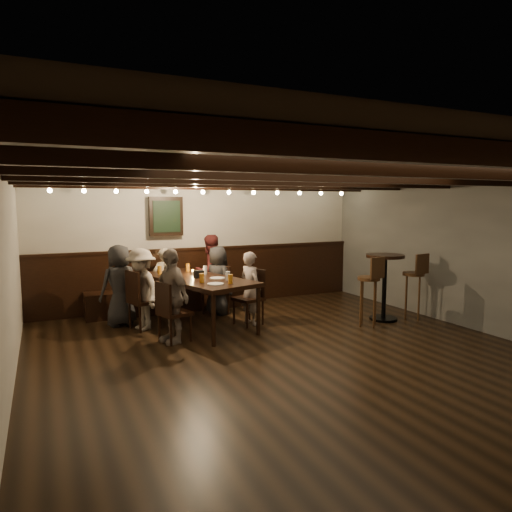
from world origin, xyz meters
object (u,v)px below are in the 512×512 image
bar_stool_left (368,300)px  chair_left_near (144,311)px  person_bench_right (210,272)px  chair_right_far (249,308)px  person_bench_left (120,285)px  chair_right_near (217,300)px  person_left_far (171,296)px  bar_stool_right (413,295)px  person_left_near (141,289)px  chair_left_far (174,323)px  person_bench_centre (164,282)px  high_top_table (385,277)px  person_right_near (218,280)px  dining_table (197,282)px  person_right_far (251,288)px

bar_stool_left → chair_left_near: bearing=147.1°
chair_left_near → person_bench_right: size_ratio=0.67×
chair_right_far → person_bench_left: (-1.93, 0.84, 0.39)m
chair_right_near → chair_right_far: 0.90m
chair_right_near → person_bench_right: size_ratio=0.62×
person_bench_right → person_left_far: person_bench_right is taller
bar_stool_right → bar_stool_left: bearing=175.6°
bar_stool_left → person_left_near: bearing=147.4°
chair_left_far → chair_right_near: (1.13, 1.27, -0.00)m
chair_right_far → bar_stool_left: bearing=-134.9°
person_bench_left → person_bench_centre: bearing=-170.5°
person_bench_centre → bar_stool_right: 4.37m
chair_right_near → person_bench_centre: (-0.86, 0.37, 0.34)m
person_bench_centre → person_bench_right: (0.91, 0.11, 0.10)m
high_top_table → person_bench_left: bearing=159.3°
chair_right_near → bar_stool_left: 2.66m
person_left_near → person_bench_left: bearing=-161.6°
chair_left_near → person_right_near: size_ratio=0.77×
person_right_near → bar_stool_right: person_right_near is taller
person_bench_centre → person_left_far: 1.68m
person_bench_centre → person_right_near: person_right_near is taller
chair_left_near → high_top_table: size_ratio=0.84×
dining_table → person_right_far: bearing=-31.0°
chair_left_near → chair_right_near: (1.38, 0.40, -0.02)m
person_bench_left → bar_stool_right: bearing=143.4°
dining_table → person_bench_left: (-1.12, 0.61, -0.07)m
person_right_near → bar_stool_left: 2.65m
person_left_far → dining_table: bearing=121.0°
person_left_near → high_top_table: (3.87, -1.17, 0.09)m
person_bench_left → person_right_near: (1.71, 0.03, -0.05)m
chair_right_near → person_right_far: person_right_far is taller
person_right_far → chair_right_far: bearing=90.0°
chair_right_near → chair_right_far: size_ratio=0.96×
person_left_near → bar_stool_left: size_ratio=1.13×
person_right_near → high_top_table: person_right_near is taller
chair_left_far → bar_stool_left: (3.09, -0.52, 0.16)m
person_left_near → person_right_near: 1.50m
bar_stool_right → chair_right_far: bearing=154.7°
person_bench_centre → bar_stool_right: size_ratio=1.05×
person_bench_right → person_left_near: bearing=15.3°
chair_left_far → person_left_far: size_ratio=0.65×
person_bench_centre → high_top_table: (3.32, -1.96, 0.14)m
dining_table → person_left_near: person_left_near is taller
person_bench_right → bar_stool_left: size_ratio=1.23×
person_bench_right → person_right_far: person_bench_right is taller
person_left_far → person_bench_left: bearing=-173.7°
chair_right_near → person_right_far: (0.28, -0.85, 0.34)m
dining_table → chair_left_near: (-0.82, 0.23, -0.45)m
chair_right_near → person_left_far: (-1.16, -1.28, 0.41)m
bar_stool_left → person_left_far: bearing=160.3°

